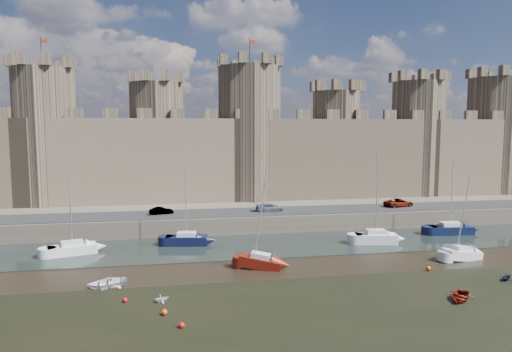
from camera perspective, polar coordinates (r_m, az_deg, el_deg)
The scene contains 22 objects.
ground at distance 36.70m, azimuth 8.58°, elevation -18.01°, with size 160.00×160.00×0.00m, color black.
water_channel at distance 58.70m, azimuth 1.06°, elevation -8.67°, with size 160.00×12.00×0.08m, color black.
quay at distance 93.39m, azimuth -3.15°, elevation -2.43°, with size 160.00×60.00×2.50m, color #4C443A.
road at distance 67.77m, azimuth -0.55°, elevation -4.51°, with size 160.00×7.00×0.10m, color black.
castle at distance 80.47m, azimuth -2.63°, elevation 3.68°, with size 108.50×11.00×29.00m.
car_1 at distance 67.19m, azimuth -11.75°, elevation -4.29°, with size 1.17×3.35×1.10m, color gray.
car_2 at distance 68.22m, azimuth 1.79°, elevation -3.95°, with size 1.77×4.35×1.26m, color gray.
car_3 at distance 75.65m, azimuth 17.42°, elevation -3.21°, with size 2.23×4.83×1.34m, color gray.
sailboat_0 at distance 58.60m, azimuth -21.98°, elevation -8.38°, with size 5.77×3.64×10.08m.
sailboat_1 at distance 59.30m, azimuth -8.67°, elevation -7.81°, with size 5.50×2.80×10.52m.
sailboat_2 at distance 61.33m, azimuth 14.74°, elevation -7.42°, with size 5.57×2.92×11.43m.
sailboat_3 at distance 70.16m, azimuth 23.12°, elevation -6.09°, with size 6.18×2.97×10.46m.
sailboat_4 at distance 49.43m, azimuth 0.59°, elevation -10.61°, with size 4.83×3.26×10.53m.
sailboat_5 at distance 57.58m, azimuth 24.31°, elevation -8.81°, with size 4.77×2.49×9.81m.
dinghy_3 at distance 41.34m, azimuth -11.75°, elevation -14.74°, with size 1.11×0.68×1.29m, color white.
dinghy_4 at distance 44.58m, azimuth 24.15°, elevation -13.65°, with size 2.07×0.60×2.90m, color #67170B.
dinghy_6 at distance 46.18m, azimuth -18.16°, elevation -12.64°, with size 2.56×0.74×3.59m, color white.
dinghy_7 at distance 51.92m, azimuth 28.84°, elevation -11.02°, with size 1.19×0.73×1.38m, color black.
buoy_0 at distance 38.74m, azimuth -11.38°, elevation -16.34°, with size 0.49×0.49×0.49m, color #EC420A.
buoy_1 at distance 42.08m, azimuth -16.06°, elevation -14.67°, with size 0.41×0.41×0.41m, color red.
buoy_3 at distance 52.06m, azimuth 20.75°, elevation -10.75°, with size 0.48×0.48×0.48m, color #EF450A.
buoy_4 at distance 36.28m, azimuth -9.28°, elevation -17.93°, with size 0.44×0.44×0.44m, color red.
Camera 1 is at (-10.84, -31.75, 14.87)m, focal length 32.00 mm.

